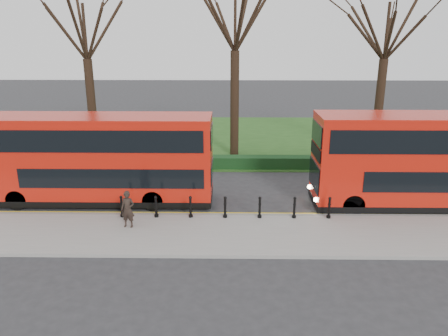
{
  "coord_description": "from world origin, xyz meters",
  "views": [
    {
      "loc": [
        1.72,
        -20.24,
        8.53
      ],
      "look_at": [
        1.41,
        0.5,
        2.0
      ],
      "focal_mm": 35.0,
      "sensor_mm": 36.0,
      "label": 1
    }
  ],
  "objects_px": {
    "pedestrian": "(128,209)",
    "bus_lead": "(100,160)",
    "bus_rear": "(435,162)",
    "bollard_row": "(225,207)"
  },
  "relations": [
    {
      "from": "bollard_row",
      "to": "bus_rear",
      "type": "height_order",
      "value": "bus_rear"
    },
    {
      "from": "pedestrian",
      "to": "bus_lead",
      "type": "bearing_deg",
      "value": 129.73
    },
    {
      "from": "bollard_row",
      "to": "bus_rear",
      "type": "bearing_deg",
      "value": 10.08
    },
    {
      "from": "bus_lead",
      "to": "bus_rear",
      "type": "distance_m",
      "value": 16.71
    },
    {
      "from": "bollard_row",
      "to": "bus_lead",
      "type": "relative_size",
      "value": 0.87
    },
    {
      "from": "bus_rear",
      "to": "pedestrian",
      "type": "distance_m",
      "value": 14.98
    },
    {
      "from": "bollard_row",
      "to": "bus_rear",
      "type": "xyz_separation_m",
      "value": [
        10.32,
        1.84,
        1.72
      ]
    },
    {
      "from": "bollard_row",
      "to": "bus_lead",
      "type": "height_order",
      "value": "bus_lead"
    },
    {
      "from": "bollard_row",
      "to": "bus_lead",
      "type": "distance_m",
      "value": 6.97
    },
    {
      "from": "bus_rear",
      "to": "pedestrian",
      "type": "height_order",
      "value": "bus_rear"
    }
  ]
}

